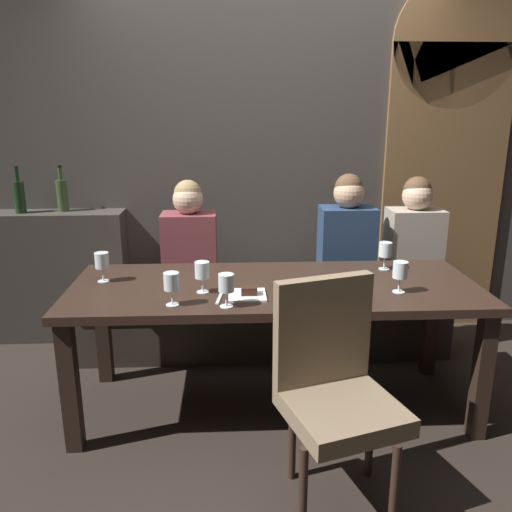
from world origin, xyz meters
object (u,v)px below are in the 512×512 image
object	(u,v)px
wine_glass_center_front	(202,271)
wine_glass_near_right	(172,282)
wine_glass_end_right	(385,250)
chair_near_side	(334,380)
diner_redhead	(189,240)
wine_bottle_pale_label	(62,194)
diner_bearded	(347,237)
wine_glass_near_left	(226,284)
banquette_bench	(266,321)
wine_glass_far_right	(102,262)
dessert_plate	(248,293)
wine_bottle_dark_red	(19,196)
fork_on_table	(219,298)
dining_table	(275,299)
wine_glass_far_left	(400,271)
diner_far_end	(414,237)

from	to	relation	value
wine_glass_center_front	wine_glass_near_right	bearing A→B (deg)	-127.92
wine_glass_end_right	chair_near_side	bearing A→B (deg)	-116.48
diner_redhead	wine_bottle_pale_label	world-z (taller)	wine_bottle_pale_label
diner_bearded	wine_glass_near_left	bearing A→B (deg)	-128.68
diner_bearded	wine_glass_end_right	world-z (taller)	diner_bearded
banquette_bench	wine_glass_center_front	size ratio (longest dim) A/B	15.24
chair_near_side	wine_glass_far_right	world-z (taller)	chair_near_side
dessert_plate	diner_bearded	bearing A→B (deg)	51.04
wine_bottle_dark_red	wine_glass_near_right	world-z (taller)	wine_bottle_dark_red
diner_redhead	wine_bottle_pale_label	xyz separation A→B (m)	(-0.91, 0.34, 0.26)
wine_bottle_dark_red	wine_bottle_pale_label	bearing A→B (deg)	11.20
dessert_plate	fork_on_table	xyz separation A→B (m)	(-0.14, -0.03, -0.01)
dining_table	wine_glass_far_right	distance (m)	0.96
wine_glass_far_right	fork_on_table	xyz separation A→B (m)	(0.64, -0.30, -0.11)
chair_near_side	wine_glass_near_right	distance (m)	0.89
chair_near_side	wine_bottle_pale_label	xyz separation A→B (m)	(-1.61, 1.79, 0.51)
diner_bearded	wine_glass_far_left	bearing A→B (deg)	-83.61
diner_redhead	wine_glass_near_left	size ratio (longest dim) A/B	4.64
wine_glass_far_left	fork_on_table	bearing A→B (deg)	-176.95
dining_table	wine_bottle_dark_red	distance (m)	2.02
dining_table	wine_glass_far_left	xyz separation A→B (m)	(0.63, -0.16, 0.20)
diner_bearded	wine_bottle_dark_red	size ratio (longest dim) A/B	2.46
wine_glass_near_left	banquette_bench	bearing A→B (deg)	75.75
diner_redhead	wine_glass_far_right	world-z (taller)	diner_redhead
wine_bottle_pale_label	wine_glass_near_right	distance (m)	1.64
banquette_bench	diner_far_end	size ratio (longest dim) A/B	3.23
wine_glass_far_right	wine_glass_near_left	bearing A→B (deg)	-31.33
wine_bottle_dark_red	diner_redhead	bearing A→B (deg)	-13.42
wine_bottle_pale_label	wine_glass_end_right	bearing A→B (deg)	-21.63
dessert_plate	wine_bottle_dark_red	bearing A→B (deg)	142.42
dining_table	diner_redhead	world-z (taller)	diner_redhead
banquette_bench	wine_glass_far_left	world-z (taller)	wine_glass_far_left
fork_on_table	wine_glass_far_left	bearing A→B (deg)	10.81
diner_far_end	wine_bottle_pale_label	bearing A→B (deg)	171.75
wine_bottle_pale_label	wine_glass_center_front	distance (m)	1.59
diner_far_end	wine_glass_far_right	distance (m)	2.04
wine_glass_center_front	diner_redhead	bearing A→B (deg)	98.63
diner_far_end	fork_on_table	bearing A→B (deg)	-144.63
wine_glass_end_right	wine_glass_far_left	size ratio (longest dim) A/B	1.00
diner_bearded	wine_glass_center_front	size ratio (longest dim) A/B	4.88
dessert_plate	fork_on_table	bearing A→B (deg)	-168.03
wine_glass_end_right	diner_far_end	bearing A→B (deg)	54.66
diner_redhead	diner_far_end	world-z (taller)	diner_far_end
diner_redhead	dessert_plate	xyz separation A→B (m)	(0.36, -0.91, -0.05)
wine_glass_far_right	wine_glass_far_left	bearing A→B (deg)	-9.11
wine_glass_near_left	wine_glass_far_left	size ratio (longest dim) A/B	1.00
banquette_bench	diner_far_end	xyz separation A→B (m)	(1.01, 0.02, 0.59)
wine_bottle_dark_red	wine_bottle_pale_label	xyz separation A→B (m)	(0.28, 0.05, 0.00)
wine_bottle_dark_red	dessert_plate	world-z (taller)	wine_bottle_dark_red
wine_bottle_pale_label	wine_glass_near_right	bearing A→B (deg)	-56.32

